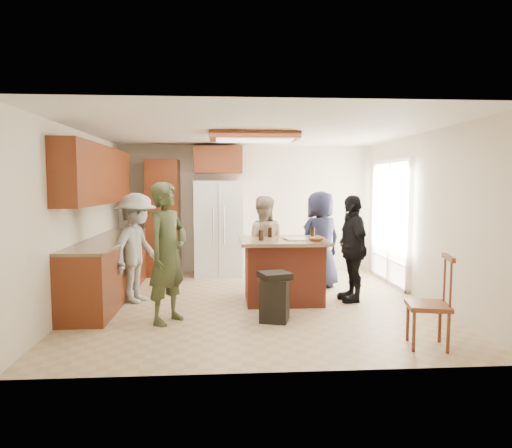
{
  "coord_description": "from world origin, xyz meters",
  "views": [
    {
      "loc": [
        -0.43,
        -6.57,
        1.74
      ],
      "look_at": [
        0.03,
        0.16,
        1.15
      ],
      "focal_mm": 32.0,
      "sensor_mm": 36.0,
      "label": 1
    }
  ],
  "objects": [
    {
      "name": "person_behind_right",
      "position": [
        1.16,
        0.9,
        0.81
      ],
      "size": [
        0.94,
        0.82,
        1.63
      ],
      "primitive_type": "imported",
      "rotation": [
        0.0,
        0.0,
        3.61
      ],
      "color": "#181A31",
      "rests_on": "ground"
    },
    {
      "name": "person_side_right",
      "position": [
        1.45,
        0.04,
        0.79
      ],
      "size": [
        0.56,
        0.97,
        1.58
      ],
      "primitive_type": "imported",
      "rotation": [
        0.0,
        0.0,
        -1.48
      ],
      "color": "black",
      "rests_on": "ground"
    },
    {
      "name": "spindle_chair",
      "position": [
        1.74,
        -1.95,
        0.45
      ],
      "size": [
        0.5,
        0.5,
        0.99
      ],
      "color": "maroon",
      "rests_on": "ground"
    },
    {
      "name": "refrigerator",
      "position": [
        -0.55,
        2.12,
        0.9
      ],
      "size": [
        0.9,
        0.76,
        1.8
      ],
      "color": "white",
      "rests_on": "ground"
    },
    {
      "name": "person_behind_left",
      "position": [
        0.17,
        0.67,
        0.78
      ],
      "size": [
        0.79,
        0.51,
        1.56
      ],
      "primitive_type": "imported",
      "rotation": [
        0.0,
        0.0,
        3.08
      ],
      "color": "tan",
      "rests_on": "ground"
    },
    {
      "name": "person_counter",
      "position": [
        -1.73,
        0.18,
        0.8
      ],
      "size": [
        0.81,
        1.14,
        1.61
      ],
      "primitive_type": "imported",
      "rotation": [
        0.0,
        0.0,
        1.22
      ],
      "color": "gray",
      "rests_on": "ground"
    },
    {
      "name": "person_front_left",
      "position": [
        -1.15,
        -0.86,
        0.88
      ],
      "size": [
        0.74,
        0.79,
        1.76
      ],
      "primitive_type": "imported",
      "rotation": [
        0.0,
        0.0,
        1.02
      ],
      "color": "#394226",
      "rests_on": "ground"
    },
    {
      "name": "island_items",
      "position": [
        0.67,
        -0.0,
        0.96
      ],
      "size": [
        0.96,
        0.71,
        0.15
      ],
      "color": "silver",
      "rests_on": "kitchen_island"
    },
    {
      "name": "room_shell",
      "position": [
        4.37,
        1.64,
        0.87
      ],
      "size": [
        8.0,
        5.2,
        5.0
      ],
      "color": "tan",
      "rests_on": "ground"
    },
    {
      "name": "back_wall_units",
      "position": [
        -1.33,
        2.2,
        1.38
      ],
      "size": [
        1.8,
        0.6,
        2.45
      ],
      "color": "maroon",
      "rests_on": "ground"
    },
    {
      "name": "kitchen_island",
      "position": [
        0.43,
        0.06,
        0.47
      ],
      "size": [
        1.28,
        1.03,
        0.93
      ],
      "color": "#953A26",
      "rests_on": "ground"
    },
    {
      "name": "left_cabinetry",
      "position": [
        -2.24,
        0.4,
        0.96
      ],
      "size": [
        0.64,
        3.0,
        2.3
      ],
      "color": "maroon",
      "rests_on": "ground"
    },
    {
      "name": "trash_bin",
      "position": [
        0.19,
        -0.91,
        0.32
      ],
      "size": [
        0.45,
        0.45,
        0.63
      ],
      "color": "black",
      "rests_on": "ground"
    }
  ]
}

